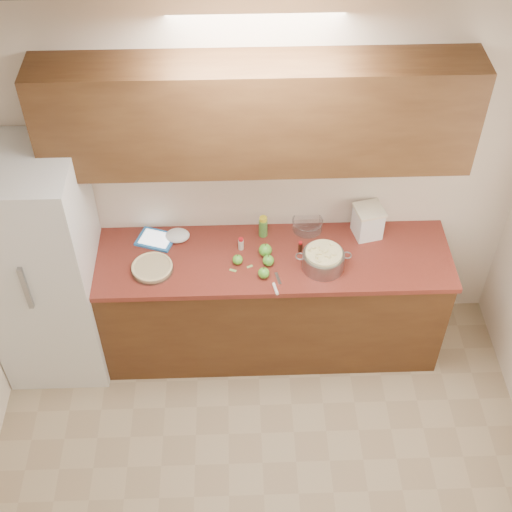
{
  "coord_description": "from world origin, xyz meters",
  "views": [
    {
      "loc": [
        -0.12,
        -1.91,
        4.35
      ],
      "look_at": [
        -0.01,
        1.43,
        0.98
      ],
      "focal_mm": 50.0,
      "sensor_mm": 36.0,
      "label": 1
    }
  ],
  "objects_px": {
    "pie": "(152,268)",
    "tablet": "(156,239)",
    "flour_canister": "(368,221)",
    "colander": "(323,260)"
  },
  "relations": [
    {
      "from": "pie",
      "to": "colander",
      "type": "height_order",
      "value": "colander"
    },
    {
      "from": "tablet",
      "to": "colander",
      "type": "bearing_deg",
      "value": 4.5
    },
    {
      "from": "pie",
      "to": "tablet",
      "type": "distance_m",
      "value": 0.29
    },
    {
      "from": "colander",
      "to": "flour_canister",
      "type": "bearing_deg",
      "value": 42.7
    },
    {
      "from": "flour_canister",
      "to": "tablet",
      "type": "height_order",
      "value": "flour_canister"
    },
    {
      "from": "colander",
      "to": "flour_canister",
      "type": "height_order",
      "value": "flour_canister"
    },
    {
      "from": "pie",
      "to": "flour_canister",
      "type": "distance_m",
      "value": 1.5
    },
    {
      "from": "colander",
      "to": "tablet",
      "type": "height_order",
      "value": "colander"
    },
    {
      "from": "pie",
      "to": "flour_canister",
      "type": "xyz_separation_m",
      "value": [
        1.47,
        0.3,
        0.09
      ]
    },
    {
      "from": "pie",
      "to": "tablet",
      "type": "height_order",
      "value": "pie"
    }
  ]
}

